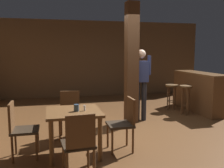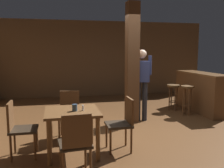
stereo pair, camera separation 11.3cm
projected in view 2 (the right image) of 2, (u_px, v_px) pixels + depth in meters
name	position (u px, v px, depth m)	size (l,w,h in m)	color
ground_plane	(141.00, 131.00, 5.27)	(10.80, 10.80, 0.00)	brown
wall_back	(102.00, 59.00, 9.44)	(8.00, 0.10, 2.80)	brown
pillar	(132.00, 63.00, 5.83)	(0.28, 0.28, 2.80)	#4C301C
dining_table	(72.00, 118.00, 4.05)	(0.86, 0.86, 0.73)	brown
chair_west	(19.00, 126.00, 3.92)	(0.42, 0.42, 0.89)	#2D2319
chair_south	(76.00, 142.00, 3.26)	(0.45, 0.45, 0.89)	#2D2319
chair_east	(123.00, 121.00, 4.21)	(0.42, 0.42, 0.89)	#2D2319
chair_north	(69.00, 112.00, 4.88)	(0.47, 0.47, 0.89)	#2D2319
napkin_cup	(75.00, 108.00, 3.98)	(0.08, 0.08, 0.11)	#33475B
salt_shaker	(83.00, 108.00, 4.02)	(0.03, 0.03, 0.09)	silver
standing_person	(142.00, 80.00, 5.97)	(0.47, 0.25, 1.72)	navy
bar_counter	(199.00, 92.00, 6.98)	(0.56, 1.98, 1.09)	brown
bar_stool_near	(187.00, 93.00, 6.55)	(0.33, 0.33, 0.78)	#4C3319
bar_stool_mid	(173.00, 91.00, 7.09)	(0.35, 0.35, 0.74)	#4C3319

